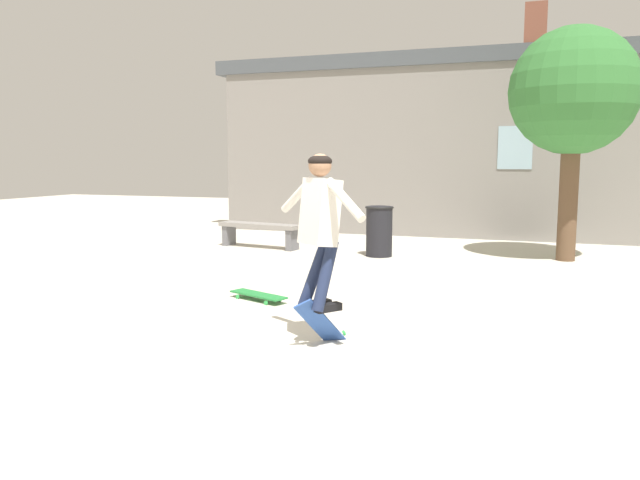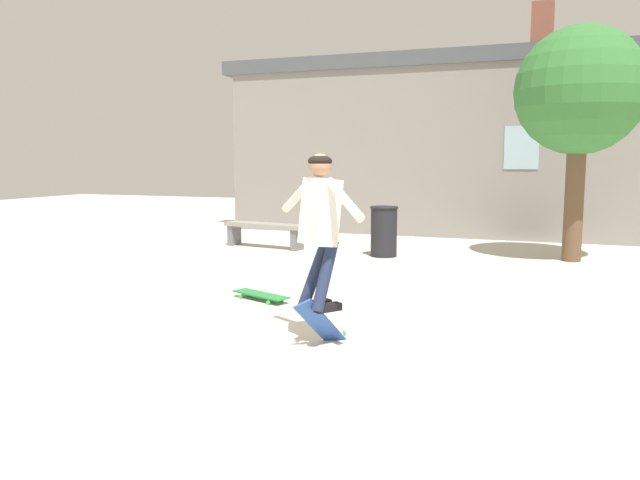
# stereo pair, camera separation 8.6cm
# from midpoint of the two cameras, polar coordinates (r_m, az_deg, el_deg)

# --- Properties ---
(ground_plane) EXTENTS (40.00, 40.00, 0.00)m
(ground_plane) POSITION_cam_midpoint_polar(r_m,az_deg,el_deg) (5.85, -3.30, -9.86)
(ground_plane) COLOR beige
(building_backdrop) EXTENTS (10.91, 0.52, 4.92)m
(building_backdrop) POSITION_cam_midpoint_polar(r_m,az_deg,el_deg) (14.22, 11.71, 8.82)
(building_backdrop) COLOR gray
(building_backdrop) RESTS_ON ground_plane
(tree_right) EXTENTS (2.13, 2.13, 3.93)m
(tree_right) POSITION_cam_midpoint_polar(r_m,az_deg,el_deg) (11.48, 22.86, 12.30)
(tree_right) COLOR brown
(tree_right) RESTS_ON ground_plane
(park_bench) EXTENTS (1.79, 0.65, 0.48)m
(park_bench) POSITION_cam_midpoint_polar(r_m,az_deg,el_deg) (12.34, -4.89, 0.94)
(park_bench) COLOR gray
(park_bench) RESTS_ON ground_plane
(trash_bin) EXTENTS (0.51, 0.51, 0.90)m
(trash_bin) POSITION_cam_midpoint_polar(r_m,az_deg,el_deg) (11.22, 6.08, 0.89)
(trash_bin) COLOR black
(trash_bin) RESTS_ON ground_plane
(skater) EXTENTS (1.09, 0.83, 1.44)m
(skater) POSITION_cam_midpoint_polar(r_m,az_deg,el_deg) (5.68, 0.44, 2.01)
(skater) COLOR silver
(skateboard_flipping) EXTENTS (0.39, 0.59, 0.66)m
(skateboard_flipping) POSITION_cam_midpoint_polar(r_m,az_deg,el_deg) (5.94, 0.74, -7.94)
(skateboard_flipping) COLOR #2D519E
(skateboard_resting) EXTENTS (0.85, 0.50, 0.08)m
(skateboard_resting) POSITION_cam_midpoint_polar(r_m,az_deg,el_deg) (7.77, -5.13, -4.99)
(skateboard_resting) COLOR #237F38
(skateboard_resting) RESTS_ON ground_plane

